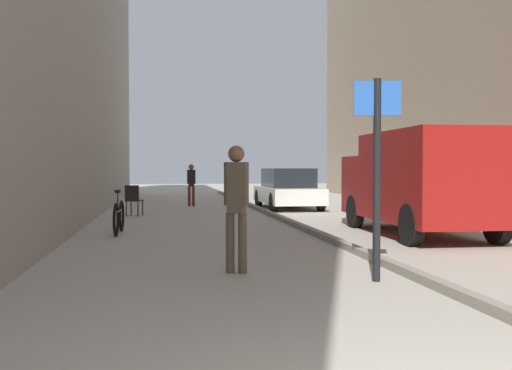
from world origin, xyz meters
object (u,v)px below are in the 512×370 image
at_px(pedestrian_mid_block, 236,199).
at_px(cafe_chair_near_window, 133,198).
at_px(bicycle_leaning, 119,217).
at_px(delivery_van, 419,180).
at_px(pedestrian_main_foreground, 191,182).
at_px(street_sign_post, 377,161).
at_px(parked_car, 288,189).

height_order(pedestrian_mid_block, cafe_chair_near_window, pedestrian_mid_block).
bearing_deg(cafe_chair_near_window, bicycle_leaning, -71.54).
distance_m(delivery_van, cafe_chair_near_window, 8.89).
relative_size(pedestrian_main_foreground, bicycle_leaning, 0.91).
xyz_separation_m(delivery_van, street_sign_post, (-2.76, -4.78, 0.35)).
relative_size(bicycle_leaning, cafe_chair_near_window, 1.88).
bearing_deg(pedestrian_mid_block, delivery_van, 61.67).
distance_m(pedestrian_mid_block, delivery_van, 5.93).
relative_size(delivery_van, parked_car, 1.19).
bearing_deg(street_sign_post, parked_car, -87.75).
bearing_deg(bicycle_leaning, parked_car, 56.00).
distance_m(delivery_van, parked_car, 8.75).
distance_m(delivery_van, bicycle_leaning, 6.62).
xyz_separation_m(pedestrian_main_foreground, cafe_chair_near_window, (-1.96, -4.36, -0.38)).
xyz_separation_m(pedestrian_main_foreground, parked_car, (3.38, -1.85, -0.22)).
relative_size(pedestrian_main_foreground, pedestrian_mid_block, 0.91).
bearing_deg(bicycle_leaning, street_sign_post, -56.53).
relative_size(pedestrian_mid_block, bicycle_leaning, 1.00).
distance_m(bicycle_leaning, cafe_chair_near_window, 4.87).
distance_m(pedestrian_mid_block, parked_car, 13.03).
xyz_separation_m(pedestrian_main_foreground, bicycle_leaning, (-2.04, -9.22, -0.55)).
bearing_deg(pedestrian_main_foreground, parked_car, -22.92).
xyz_separation_m(delivery_van, parked_car, (-1.03, 8.67, -0.49)).
xyz_separation_m(street_sign_post, cafe_chair_near_window, (-3.61, 10.95, -1.00)).
bearing_deg(delivery_van, bicycle_leaning, 169.62).
xyz_separation_m(delivery_van, bicycle_leaning, (-6.44, 1.31, -0.82)).
xyz_separation_m(pedestrian_mid_block, parked_car, (3.44, 12.57, -0.31)).
height_order(pedestrian_mid_block, parked_car, pedestrian_mid_block).
relative_size(pedestrian_main_foreground, street_sign_post, 0.62).
bearing_deg(parked_car, cafe_chair_near_window, -155.46).
distance_m(pedestrian_mid_block, street_sign_post, 1.99).
relative_size(pedestrian_main_foreground, delivery_van, 0.32).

